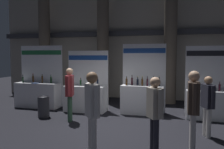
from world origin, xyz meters
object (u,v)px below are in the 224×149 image
Objects in this scene: exhibitor_booth_1 at (85,96)px; exhibitor_booth_2 at (143,96)px; visitor_5 at (70,89)px; visitor_2 at (208,101)px; trash_bin at (44,107)px; visitor_0 at (155,109)px; exhibitor_booth_0 at (38,92)px; exhibitor_booth_3 at (212,101)px; visitor_1 at (193,103)px; visitor_7 at (92,107)px.

exhibitor_booth_1 is 0.90× the size of exhibitor_booth_2.
exhibitor_booth_2 is 2.73m from visitor_5.
visitor_5 reaches higher than visitor_2.
exhibitor_booth_2 is at bearing 23.20° from trash_bin.
trash_bin is 0.45× the size of visitor_2.
visitor_2 is 0.92× the size of visitor_5.
exhibitor_booth_2 is 3.58× the size of trash_bin.
visitor_0 is (0.74, -3.59, 0.35)m from exhibitor_booth_2.
exhibitor_booth_0 is at bearing -158.25° from visitor_0.
exhibitor_booth_2 is at bearing 23.33° from visitor_2.
visitor_5 is (-2.14, -1.64, 0.40)m from exhibitor_booth_2.
exhibitor_booth_2 reaches higher than exhibitor_booth_3.
visitor_5 is (2.21, -1.63, 0.41)m from exhibitor_booth_0.
exhibitor_booth_0 is 6.72m from visitor_1.
exhibitor_booth_3 is 1.37× the size of visitor_7.
visitor_1 reaches higher than visitor_7.
exhibitor_booth_2 is 1.43× the size of visitor_7.
exhibitor_booth_1 is 1.39× the size of visitor_0.
exhibitor_booth_0 is at bearing 128.12° from trash_bin.
exhibitor_booth_2 reaches higher than visitor_0.
exhibitor_booth_3 is at bearing -1.15° from exhibitor_booth_0.
visitor_2 is (1.98, -2.07, 0.30)m from exhibitor_booth_2.
exhibitor_booth_1 reaches higher than visitor_1.
visitor_5 is (0.02, -1.43, 0.45)m from exhibitor_booth_1.
exhibitor_booth_3 is at bearing 103.27° from visitor_7.
visitor_2 is at bearing -20.51° from visitor_1.
exhibitor_booth_3 is at bearing -31.64° from visitor_2.
visitor_1 is 1.00× the size of visitor_7.
exhibitor_booth_1 reaches higher than visitor_5.
exhibitor_booth_2 reaches higher than visitor_7.
trash_bin is 3.92m from visitor_7.
exhibitor_booth_3 reaches higher than visitor_1.
exhibitor_booth_2 is 1.48× the size of visitor_5.
visitor_7 is at bearing 18.38° from visitor_5.
exhibitor_booth_3 is at bearing 12.56° from trash_bin.
visitor_1 is at bearing 82.03° from visitor_0.
exhibitor_booth_1 is 1.46× the size of visitor_2.
trash_bin is at bearing -118.15° from visitor_5.
exhibitor_booth_1 reaches higher than visitor_0.
trash_bin is at bearing -174.73° from visitor_7.
visitor_0 is 1.05× the size of visitor_2.
exhibitor_booth_2 is 2.88m from visitor_2.
exhibitor_booth_3 is at bearing 0.86° from exhibitor_booth_1.
exhibitor_booth_0 reaches higher than trash_bin.
visitor_0 is (2.91, -3.38, 0.40)m from exhibitor_booth_1.
exhibitor_booth_3 reaches higher than exhibitor_booth_1.
trash_bin is (-1.10, -1.18, -0.23)m from exhibitor_booth_1.
exhibitor_booth_3 is 1.37× the size of visitor_1.
visitor_0 is at bearing -115.15° from exhibitor_booth_3.
exhibitor_booth_0 is at bearing -177.21° from visitor_7.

